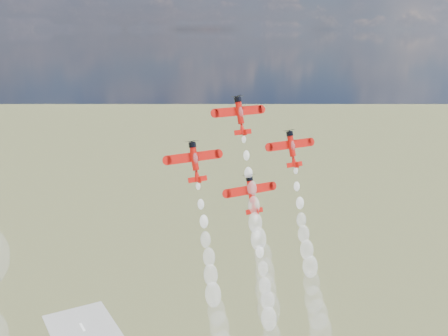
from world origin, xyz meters
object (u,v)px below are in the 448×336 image
plane_left (195,161)px  plane_right (292,148)px  plane_slot (251,193)px  plane_lead (240,115)px

plane_left → plane_right: bearing=0.0°
plane_left → plane_slot: bearing=-11.6°
plane_left → plane_lead: bearing=11.6°
plane_lead → plane_right: 16.83m
plane_left → plane_right: (27.58, 0.00, 0.00)m
plane_lead → plane_left: plane_lead is taller
plane_slot → plane_lead: bearing=90.0°
plane_lead → plane_left: 16.83m
plane_left → plane_slot: 16.83m
plane_slot → plane_right: bearing=11.6°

